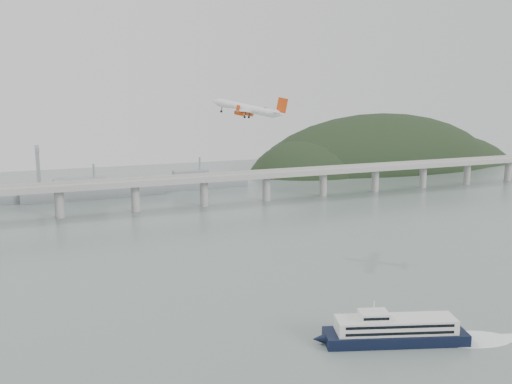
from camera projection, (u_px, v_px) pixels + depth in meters
name	position (u px, v px, depth m)	size (l,w,h in m)	color
ground	(311.00, 307.00, 208.97)	(900.00, 900.00, 0.00)	slate
bridge	(176.00, 184.00, 386.60)	(800.00, 22.00, 23.90)	#969693
headland	(390.00, 182.00, 622.37)	(365.00, 155.00, 156.00)	black
ferry	(395.00, 331.00, 178.96)	(74.87, 32.30, 14.62)	black
airliner	(248.00, 109.00, 258.78)	(32.15, 31.55, 10.37)	white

